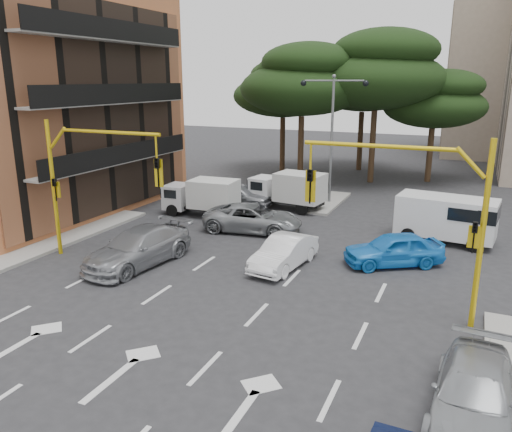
{
  "coord_description": "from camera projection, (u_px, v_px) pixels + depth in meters",
  "views": [
    {
      "loc": [
        8.13,
        -13.98,
        7.65
      ],
      "look_at": [
        -0.72,
        6.12,
        1.6
      ],
      "focal_mm": 35.0,
      "sensor_mm": 36.0,
      "label": 1
    }
  ],
  "objects": [
    {
      "name": "ground",
      "position": [
        205.0,
        304.0,
        17.52
      ],
      "size": [
        120.0,
        120.0,
        0.0
      ],
      "primitive_type": "plane",
      "color": "#28282B",
      "rests_on": "ground"
    },
    {
      "name": "median_strip",
      "position": [
        329.0,
        203.0,
        31.62
      ],
      "size": [
        1.4,
        6.0,
        0.15
      ],
      "primitive_type": "cube",
      "color": "gray",
      "rests_on": "ground"
    },
    {
      "name": "apartment_orange",
      "position": [
        5.0,
        93.0,
        29.74
      ],
      "size": [
        15.19,
        16.15,
        13.7
      ],
      "color": "#C5703D",
      "rests_on": "ground"
    },
    {
      "name": "pine_left_near",
      "position": [
        303.0,
        79.0,
        36.41
      ],
      "size": [
        9.15,
        9.15,
        10.23
      ],
      "color": "#382616",
      "rests_on": "ground"
    },
    {
      "name": "pine_center",
      "position": [
        378.0,
        70.0,
        36.05
      ],
      "size": [
        9.98,
        9.98,
        11.16
      ],
      "color": "#382616",
      "rests_on": "ground"
    },
    {
      "name": "pine_left_far",
      "position": [
        284.0,
        88.0,
        41.29
      ],
      "size": [
        8.32,
        8.32,
        9.3
      ],
      "color": "#382616",
      "rests_on": "ground"
    },
    {
      "name": "pine_right",
      "position": [
        436.0,
        99.0,
        36.81
      ],
      "size": [
        7.49,
        7.49,
        8.37
      ],
      "color": "#382616",
      "rests_on": "ground"
    },
    {
      "name": "pine_back",
      "position": [
        364.0,
        79.0,
        41.42
      ],
      "size": [
        9.15,
        9.15,
        10.23
      ],
      "color": "#382616",
      "rests_on": "ground"
    },
    {
      "name": "signal_mast_right",
      "position": [
        423.0,
        203.0,
        15.61
      ],
      "size": [
        5.79,
        0.37,
        6.0
      ],
      "color": "yellow",
      "rests_on": "ground"
    },
    {
      "name": "signal_mast_left",
      "position": [
        84.0,
        172.0,
        20.89
      ],
      "size": [
        5.79,
        0.37,
        6.0
      ],
      "color": "yellow",
      "rests_on": "ground"
    },
    {
      "name": "street_lamp_center",
      "position": [
        332.0,
        117.0,
        30.2
      ],
      "size": [
        4.16,
        0.36,
        7.77
      ],
      "color": "slate",
      "rests_on": "median_strip"
    },
    {
      "name": "car_white_hatch",
      "position": [
        284.0,
        252.0,
        20.81
      ],
      "size": [
        1.88,
        4.11,
        1.31
      ],
      "primitive_type": "imported",
      "rotation": [
        0.0,
        0.0,
        -0.13
      ],
      "color": "white",
      "rests_on": "ground"
    },
    {
      "name": "car_blue_compact",
      "position": [
        394.0,
        249.0,
        21.04
      ],
      "size": [
        4.4,
        3.6,
        1.41
      ],
      "primitive_type": "imported",
      "rotation": [
        0.0,
        0.0,
        -1.02
      ],
      "color": "blue",
      "rests_on": "ground"
    },
    {
      "name": "car_silver_wagon",
      "position": [
        138.0,
        247.0,
        21.09
      ],
      "size": [
        2.86,
        5.52,
        1.53
      ],
      "primitive_type": "imported",
      "rotation": [
        0.0,
        0.0,
        -0.14
      ],
      "color": "#95989D",
      "rests_on": "ground"
    },
    {
      "name": "car_silver_cross_a",
      "position": [
        253.0,
        218.0,
        25.74
      ],
      "size": [
        5.32,
        2.97,
        1.41
      ],
      "primitive_type": "imported",
      "rotation": [
        0.0,
        0.0,
        1.7
      ],
      "color": "gray",
      "rests_on": "ground"
    },
    {
      "name": "car_silver_cross_b",
      "position": [
        237.0,
        195.0,
        30.74
      ],
      "size": [
        4.5,
        2.14,
        1.49
      ],
      "primitive_type": "imported",
      "rotation": [
        0.0,
        0.0,
        1.66
      ],
      "color": "#989A9F",
      "rests_on": "ground"
    },
    {
      "name": "car_silver_parked",
      "position": [
        474.0,
        394.0,
        11.49
      ],
      "size": [
        2.05,
        4.52,
        1.28
      ],
      "primitive_type": "imported",
      "rotation": [
        0.0,
        0.0,
        -0.06
      ],
      "color": "#969A9E",
      "rests_on": "ground"
    },
    {
      "name": "van_white",
      "position": [
        446.0,
        219.0,
        24.04
      ],
      "size": [
        4.71,
        2.55,
        2.25
      ],
      "primitive_type": null,
      "rotation": [
        0.0,
        0.0,
        -1.69
      ],
      "color": "white",
      "rests_on": "ground"
    },
    {
      "name": "box_truck_a",
      "position": [
        201.0,
        197.0,
        28.68
      ],
      "size": [
        4.45,
        2.06,
        2.15
      ],
      "primitive_type": null,
      "rotation": [
        0.0,
        0.0,
        1.62
      ],
      "color": "silver",
      "rests_on": "ground"
    },
    {
      "name": "box_truck_b",
      "position": [
        287.0,
        191.0,
        30.12
      ],
      "size": [
        4.82,
        2.49,
        2.27
      ],
      "primitive_type": null,
      "rotation": [
        0.0,
        0.0,
        1.45
      ],
      "color": "white",
      "rests_on": "ground"
    }
  ]
}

